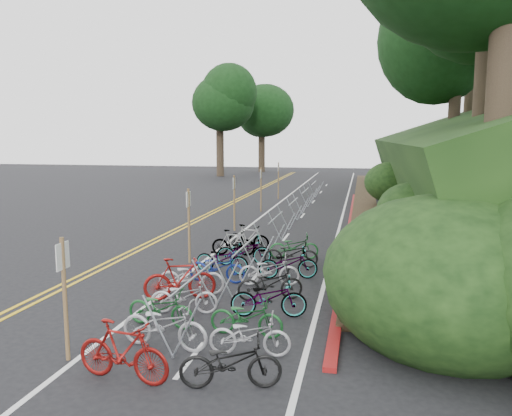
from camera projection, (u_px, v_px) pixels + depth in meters
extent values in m
plane|color=black|center=(96.00, 312.00, 11.97)|extent=(120.00, 120.00, 0.00)
cube|color=gold|center=(169.00, 232.00, 22.10)|extent=(0.12, 80.00, 0.01)
cube|color=gold|center=(175.00, 232.00, 22.04)|extent=(0.12, 80.00, 0.01)
cube|color=silver|center=(238.00, 235.00, 21.45)|extent=(0.12, 80.00, 0.01)
cube|color=silver|center=(336.00, 239.00, 20.59)|extent=(0.12, 80.00, 0.01)
cube|color=silver|center=(190.00, 360.00, 9.40)|extent=(0.10, 1.60, 0.01)
cube|color=silver|center=(256.00, 275.00, 15.21)|extent=(0.10, 1.60, 0.01)
cube|color=silver|center=(286.00, 237.00, 21.02)|extent=(0.10, 1.60, 0.01)
cube|color=silver|center=(303.00, 216.00, 26.83)|extent=(0.10, 1.60, 0.01)
cube|color=silver|center=(313.00, 202.00, 32.64)|extent=(0.10, 1.60, 0.01)
cube|color=silver|center=(321.00, 192.00, 38.45)|extent=(0.10, 1.60, 0.01)
cube|color=silver|center=(326.00, 185.00, 44.26)|extent=(0.10, 1.60, 0.01)
cube|color=maroon|center=(350.00, 230.00, 22.41)|extent=(0.25, 28.00, 0.10)
cube|color=black|center=(486.00, 160.00, 30.11)|extent=(12.32, 44.00, 9.11)
cube|color=#382819|center=(365.00, 202.00, 31.95)|extent=(1.40, 44.00, 0.16)
ellipsoid|color=#284C19|center=(399.00, 256.00, 13.25)|extent=(2.00, 2.80, 1.60)
ellipsoid|color=#284C19|center=(413.00, 211.00, 17.86)|extent=(2.60, 3.64, 2.08)
ellipsoid|color=#284C19|center=(428.00, 184.00, 23.36)|extent=(2.20, 3.08, 1.76)
ellipsoid|color=#284C19|center=(390.00, 182.00, 29.52)|extent=(3.00, 4.20, 2.40)
ellipsoid|color=#284C19|center=(396.00, 173.00, 35.16)|extent=(2.40, 3.36, 1.92)
ellipsoid|color=#284C19|center=(410.00, 161.00, 38.67)|extent=(2.80, 3.92, 2.24)
ellipsoid|color=#284C19|center=(386.00, 239.00, 16.22)|extent=(1.80, 2.52, 1.44)
ellipsoid|color=#284C19|center=(435.00, 167.00, 26.98)|extent=(3.20, 4.48, 2.56)
ellipsoid|color=black|center=(447.00, 277.00, 10.64)|extent=(5.28, 6.16, 3.52)
cylinder|color=#2D2319|center=(501.00, 137.00, 12.34)|extent=(0.82, 0.82, 5.92)
cylinder|color=#2D2319|center=(484.00, 95.00, 20.50)|extent=(0.86, 0.86, 6.83)
cylinder|color=#2D2319|center=(500.00, 85.00, 27.57)|extent=(0.91, 0.91, 7.74)
cylinder|color=#2D2319|center=(454.00, 112.00, 35.68)|extent=(0.84, 0.84, 6.37)
ellipsoid|color=black|center=(459.00, 29.00, 34.88)|extent=(8.50, 8.50, 8.07)
cylinder|color=#2D2319|center=(469.00, 103.00, 42.75)|extent=(0.89, 0.89, 7.28)
ellipsoid|color=black|center=(474.00, 22.00, 41.82)|extent=(10.11, 10.11, 9.61)
cylinder|color=#2D2319|center=(220.00, 149.00, 54.10)|extent=(0.82, 0.82, 5.92)
ellipsoid|color=black|center=(220.00, 98.00, 53.35)|extent=(8.09, 8.09, 7.69)
cylinder|color=#2D2319|center=(262.00, 150.00, 61.26)|extent=(0.79, 0.79, 5.46)
ellipsoid|color=black|center=(262.00, 109.00, 60.58)|extent=(7.08, 7.08, 6.73)
cylinder|color=#9095A0|center=(196.00, 276.00, 10.63)|extent=(0.05, 3.00, 0.05)
cylinder|color=#9095A0|center=(158.00, 327.00, 9.41)|extent=(0.62, 0.04, 1.21)
cylinder|color=#9095A0|center=(186.00, 329.00, 9.30)|extent=(0.62, 0.04, 1.21)
cylinder|color=#9095A0|center=(204.00, 284.00, 12.13)|extent=(0.62, 0.04, 1.21)
cylinder|color=#9095A0|center=(226.00, 286.00, 12.01)|extent=(0.62, 0.04, 1.21)
cylinder|color=#9095A0|center=(246.00, 245.00, 14.10)|extent=(0.05, 3.00, 0.05)
cylinder|color=#9095A0|center=(223.00, 277.00, 12.88)|extent=(0.58, 0.04, 1.13)
cylinder|color=#9095A0|center=(244.00, 279.00, 12.77)|extent=(0.58, 0.04, 1.13)
cylinder|color=#9095A0|center=(247.00, 253.00, 15.59)|extent=(0.58, 0.04, 1.13)
cylinder|color=#9095A0|center=(265.00, 254.00, 15.48)|extent=(0.58, 0.04, 1.13)
cylinder|color=#9095A0|center=(276.00, 217.00, 18.94)|extent=(0.05, 3.00, 0.05)
cylinder|color=#9095A0|center=(261.00, 239.00, 17.73)|extent=(0.58, 0.04, 1.13)
cylinder|color=#9095A0|center=(277.00, 240.00, 17.61)|extent=(0.58, 0.04, 1.13)
cylinder|color=#9095A0|center=(275.00, 226.00, 20.44)|extent=(0.58, 0.04, 1.13)
cylinder|color=#9095A0|center=(288.00, 226.00, 20.32)|extent=(0.58, 0.04, 1.13)
cylinder|color=#9095A0|center=(293.00, 201.00, 23.79)|extent=(0.05, 3.00, 0.05)
cylinder|color=#9095A0|center=(283.00, 217.00, 22.57)|extent=(0.58, 0.04, 1.13)
cylinder|color=#9095A0|center=(295.00, 218.00, 22.45)|extent=(0.58, 0.04, 1.13)
cylinder|color=#9095A0|center=(292.00, 209.00, 25.28)|extent=(0.58, 0.04, 1.13)
cylinder|color=#9095A0|center=(303.00, 209.00, 25.16)|extent=(0.58, 0.04, 1.13)
cylinder|color=#9095A0|center=(305.00, 191.00, 28.63)|extent=(0.05, 3.00, 0.05)
cylinder|color=#9095A0|center=(297.00, 203.00, 27.41)|extent=(0.58, 0.04, 1.13)
cylinder|color=#9095A0|center=(307.00, 204.00, 27.29)|extent=(0.58, 0.04, 1.13)
cylinder|color=#9095A0|center=(303.00, 198.00, 30.12)|extent=(0.58, 0.04, 1.13)
cylinder|color=#9095A0|center=(312.00, 198.00, 30.01)|extent=(0.58, 0.04, 1.13)
cylinder|color=#9095A0|center=(314.00, 183.00, 33.47)|extent=(0.05, 3.00, 0.05)
cylinder|color=#9095A0|center=(307.00, 194.00, 32.25)|extent=(0.58, 0.04, 1.13)
cylinder|color=#9095A0|center=(316.00, 194.00, 32.14)|extent=(0.58, 0.04, 1.13)
cylinder|color=#9095A0|center=(311.00, 189.00, 34.96)|extent=(0.58, 0.04, 1.13)
cylinder|color=#9095A0|center=(319.00, 189.00, 34.85)|extent=(0.58, 0.04, 1.13)
cylinder|color=brown|center=(65.00, 300.00, 9.23)|extent=(0.08, 0.08, 2.35)
cube|color=silver|center=(63.00, 256.00, 9.12)|extent=(0.02, 0.40, 0.50)
cylinder|color=brown|center=(189.00, 226.00, 16.52)|extent=(0.08, 0.08, 2.50)
cube|color=silver|center=(188.00, 199.00, 16.39)|extent=(0.02, 0.40, 0.50)
cylinder|color=brown|center=(234.00, 203.00, 22.33)|extent=(0.08, 0.08, 2.50)
cube|color=silver|center=(234.00, 183.00, 22.20)|extent=(0.02, 0.40, 0.50)
cylinder|color=brown|center=(261.00, 190.00, 28.14)|extent=(0.08, 0.08, 2.50)
cube|color=silver|center=(261.00, 174.00, 28.02)|extent=(0.02, 0.40, 0.50)
cylinder|color=brown|center=(278.00, 181.00, 33.95)|extent=(0.08, 0.08, 2.50)
cube|color=silver|center=(278.00, 168.00, 33.83)|extent=(0.02, 0.40, 0.50)
imported|color=maroon|center=(180.00, 279.00, 12.80)|extent=(1.16, 1.92, 1.11)
imported|color=maroon|center=(123.00, 351.00, 8.50)|extent=(0.75, 1.84, 1.08)
imported|color=black|center=(231.00, 362.00, 8.28)|extent=(0.98, 1.81, 0.90)
imported|color=#9E9EA3|center=(165.00, 325.00, 9.85)|extent=(0.85, 1.92, 0.98)
imported|color=#9E9EA3|center=(250.00, 335.00, 9.53)|extent=(0.71, 1.63, 0.83)
imported|color=#144C1E|center=(161.00, 308.00, 11.02)|extent=(0.79, 1.69, 0.85)
imported|color=#144C1E|center=(246.00, 317.00, 10.49)|extent=(0.63, 1.61, 0.83)
imported|color=#9E9EA3|center=(184.00, 296.00, 11.84)|extent=(0.82, 1.68, 0.85)
imported|color=slate|center=(269.00, 297.00, 11.60)|extent=(0.91, 1.86, 0.94)
imported|color=#9E9EA3|center=(191.00, 276.00, 13.34)|extent=(0.80, 1.85, 0.95)
imported|color=black|center=(270.00, 283.00, 12.81)|extent=(1.13, 1.80, 0.89)
imported|color=navy|center=(217.00, 267.00, 14.41)|extent=(0.65, 1.71, 0.89)
imported|color=#9E9EA3|center=(269.00, 270.00, 14.07)|extent=(0.87, 1.78, 0.90)
imported|color=slate|center=(222.00, 259.00, 15.34)|extent=(0.85, 1.82, 0.92)
imported|color=slate|center=(288.00, 263.00, 14.76)|extent=(1.01, 1.85, 0.92)
imported|color=slate|center=(244.00, 251.00, 16.36)|extent=(1.08, 1.92, 0.95)
imported|color=black|center=(291.00, 253.00, 16.07)|extent=(0.75, 1.78, 0.91)
imported|color=slate|center=(233.00, 243.00, 17.67)|extent=(0.58, 1.59, 0.93)
imported|color=#144C1E|center=(294.00, 246.00, 17.17)|extent=(0.92, 1.77, 0.89)
imported|color=slate|center=(248.00, 238.00, 18.41)|extent=(0.69, 1.68, 0.98)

